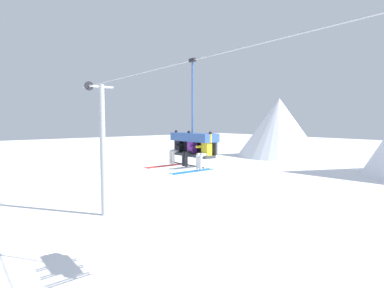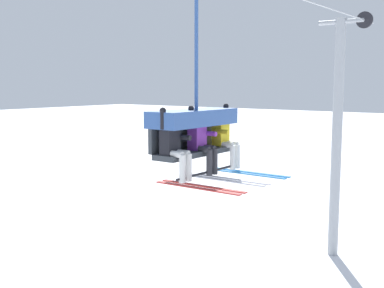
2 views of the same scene
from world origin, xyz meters
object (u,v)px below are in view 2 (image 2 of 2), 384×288
at_px(chairlift_chair, 193,123).
at_px(skier_yellow, 226,137).
at_px(skier_black, 175,145).
at_px(skier_purple, 202,141).
at_px(lift_tower_far, 337,133).

xyz_separation_m(chairlift_chair, skier_yellow, (0.80, -0.21, -0.31)).
bearing_deg(skier_black, skier_purple, 0.00).
xyz_separation_m(chairlift_chair, skier_purple, (-0.00, -0.21, -0.31)).
xyz_separation_m(lift_tower_far, skier_yellow, (-8.81, -0.92, 0.71)).
height_order(skier_purple, skier_yellow, same).
bearing_deg(skier_yellow, chairlift_chair, 165.12).
xyz_separation_m(skier_purple, skier_yellow, (0.81, 0.00, 0.00)).
distance_m(lift_tower_far, chairlift_chair, 9.70).
relative_size(lift_tower_far, skier_black, 5.11).
height_order(lift_tower_far, chairlift_chair, lift_tower_far).
distance_m(chairlift_chair, skier_black, 0.89).
relative_size(skier_black, skier_yellow, 1.00).
relative_size(skier_purple, skier_yellow, 1.00).
bearing_deg(lift_tower_far, chairlift_chair, -175.78).
relative_size(lift_tower_far, skier_purple, 5.11).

